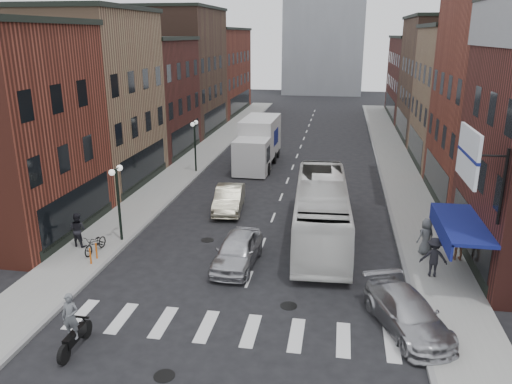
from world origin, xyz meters
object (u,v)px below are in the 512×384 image
curb_car (408,313)px  parked_bicycle (95,243)px  streetlamp_near (118,190)px  transit_bus (321,211)px  billboard_sign (471,157)px  ped_left_solo (78,230)px  bike_rack (93,253)px  streetlamp_far (195,137)px  ped_right_a (434,257)px  box_truck (258,143)px  ped_right_b (460,243)px  ped_right_c (426,236)px  motorcycle_rider (72,325)px  sedan_left_far (229,199)px  sedan_left_near (237,250)px

curb_car → parked_bicycle: curb_car is taller
streetlamp_near → transit_bus: (10.33, 2.28, -1.32)m
billboard_sign → ped_left_solo: billboard_sign is taller
streetlamp_near → transit_bus: size_ratio=0.36×
transit_bus → curb_car: bearing=-69.4°
billboard_sign → streetlamp_near: size_ratio=0.90×
billboard_sign → bike_rack: billboard_sign is taller
parked_bicycle → transit_bus: bearing=26.8°
streetlamp_near → streetlamp_far: (0.00, 14.00, 0.00)m
parked_bicycle → ped_right_a: size_ratio=0.97×
parked_bicycle → ped_right_a: ped_right_a is taller
box_truck → ped_right_a: 21.68m
billboard_sign → ped_right_b: bearing=75.4°
ped_right_b → ped_right_c: size_ratio=0.95×
streetlamp_near → motorcycle_rider: (2.39, -9.23, -1.87)m
sedan_left_far → motorcycle_rider: bearing=-104.0°
motorcycle_rider → ped_left_solo: 9.10m
sedan_left_near → ped_right_b: 10.61m
streetlamp_far → curb_car: streetlamp_far is taller
transit_bus → ped_left_solo: transit_bus is taller
transit_bus → parked_bicycle: size_ratio=6.46×
ped_right_b → motorcycle_rider: bearing=29.7°
parked_bicycle → ped_right_a: (16.09, 0.17, 0.45)m
sedan_left_near → ped_right_b: ped_right_b is taller
parked_bicycle → curb_car: bearing=-9.6°
billboard_sign → box_truck: 23.97m
motorcycle_rider → parked_bicycle: 8.08m
sedan_left_near → curb_car: bearing=-27.7°
motorcycle_rider → sedan_left_near: (4.21, 7.55, -0.27)m
sedan_left_near → curb_car: size_ratio=0.96×
sedan_left_far → ped_right_b: ped_right_b is taller
ped_right_a → transit_bus: bearing=-33.5°
ped_left_solo → ped_right_c: 17.44m
motorcycle_rider → sedan_left_far: size_ratio=0.48×
bike_rack → billboard_sign: bearing=-2.8°
motorcycle_rider → ped_right_b: size_ratio=1.28×
sedan_left_far → parked_bicycle: size_ratio=2.62×
sedan_left_near → curb_car: sedan_left_near is taller
streetlamp_near → curb_car: size_ratio=0.87×
parked_bicycle → motorcycle_rider: bearing=-61.7°
streetlamp_far → box_truck: streetlamp_far is taller
motorcycle_rider → ped_right_b: bearing=33.2°
motorcycle_rider → curb_car: size_ratio=0.47×
sedan_left_near → ped_right_c: bearing=18.5°
bike_rack → ped_right_c: (15.73, 3.58, 0.51)m
streetlamp_near → sedan_left_near: 7.14m
box_truck → ped_left_solo: 19.30m
streetlamp_far → ped_left_solo: (-1.79, -15.14, -1.87)m
billboard_sign → streetlamp_far: (-15.99, 17.50, -3.22)m
streetlamp_far → motorcycle_rider: (2.39, -23.23, -1.87)m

